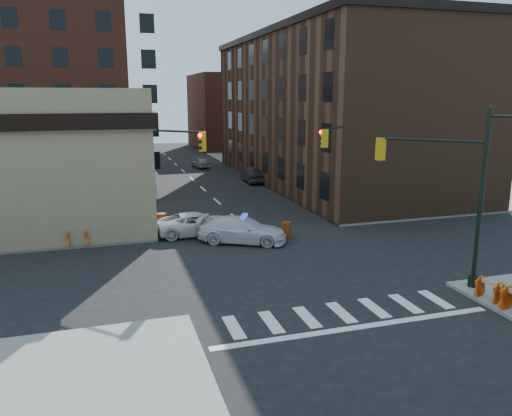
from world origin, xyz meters
TOP-DOWN VIEW (x-y plane):
  - ground at (0.00, 0.00)m, footprint 140.00×140.00m
  - sidewalk_ne at (23.00, 32.75)m, footprint 34.00×54.50m
  - apartment_block at (-18.50, 40.00)m, footprint 25.00×25.00m
  - commercial_row_ne at (13.00, 22.50)m, footprint 14.00×34.00m
  - filler_nw at (-16.00, 62.00)m, footprint 20.00×18.00m
  - filler_ne at (14.00, 58.00)m, footprint 16.00×16.00m
  - signal_pole_se at (6.04, -5.52)m, footprint 5.40×5.27m
  - signal_pole_nw at (-5.85, 5.34)m, footprint 3.58×3.67m
  - signal_pole_ne at (5.84, 5.35)m, footprint 3.67×3.58m
  - tree_ne_near at (7.50, 26.00)m, footprint 3.00×3.00m
  - tree_ne_far at (7.50, 34.00)m, footprint 3.00×3.00m
  - police_car at (-1.16, 3.97)m, footprint 5.68×4.31m
  - pickup at (-3.37, 6.36)m, footprint 5.17×2.54m
  - parked_car_wnear at (-5.50, 20.12)m, footprint 2.39×4.92m
  - parked_car_wfar at (-5.50, 28.31)m, footprint 1.96×5.00m
  - parked_car_wdeep at (-5.50, 45.12)m, footprint 2.70×5.54m
  - parked_car_enear at (5.50, 23.96)m, footprint 1.74×4.52m
  - parked_car_efar at (2.50, 35.95)m, footprint 1.88×3.86m
  - pedestrian_a at (-8.23, 6.00)m, footprint 0.76×0.60m
  - pedestrian_b at (-8.35, 7.14)m, footprint 1.11×0.96m
  - pedestrian_c at (-11.65, 6.94)m, footprint 1.09×1.19m
  - barrel_road at (1.70, 4.07)m, footprint 0.63×0.63m
  - barrel_bank at (-5.44, 8.20)m, footprint 0.81×0.81m
  - barricade_se_a at (6.40, -7.73)m, footprint 0.82×1.24m
  - barricade_nw_a at (-7.05, 6.27)m, footprint 1.21×0.78m
  - barricade_nw_b at (-10.53, 5.70)m, footprint 1.37×0.72m

SIDE VIEW (x-z plane):
  - ground at x=0.00m, z-range 0.00..0.00m
  - sidewalk_ne at x=23.00m, z-range 0.00..0.15m
  - barrel_road at x=1.70m, z-range 0.00..1.01m
  - barrel_bank at x=-5.44m, z-range 0.00..1.11m
  - barricade_nw_a at x=-7.05m, z-range 0.15..0.99m
  - barricade_se_a at x=6.40m, z-range 0.15..1.00m
  - parked_car_efar at x=2.50m, z-range 0.00..1.27m
  - barricade_nw_b at x=-10.53m, z-range 0.15..1.16m
  - pickup at x=-3.37m, z-range 0.00..1.41m
  - parked_car_enear at x=5.50m, z-range 0.00..1.47m
  - police_car at x=-1.16m, z-range 0.00..1.53m
  - parked_car_wdeep at x=-5.50m, z-range 0.00..1.55m
  - parked_car_wnear at x=-5.50m, z-range 0.00..1.62m
  - parked_car_wfar at x=-5.50m, z-range 0.00..1.62m
  - pedestrian_a at x=-8.23m, z-range 0.15..1.99m
  - pedestrian_c at x=-11.65m, z-range 0.15..2.11m
  - pedestrian_b at x=-8.35m, z-range 0.15..2.12m
  - tree_ne_near at x=7.50m, z-range 1.06..5.91m
  - tree_ne_far at x=7.50m, z-range 1.06..5.91m
  - signal_pole_nw at x=-5.85m, z-range 0.34..8.34m
  - signal_pole_ne at x=5.84m, z-range 0.34..8.34m
  - signal_pole_se at x=6.04m, z-range 0.61..8.61m
  - filler_ne at x=14.00m, z-range 0.00..12.00m
  - commercial_row_ne at x=13.00m, z-range 0.00..14.00m
  - filler_nw at x=-16.00m, z-range 0.00..16.00m
  - apartment_block at x=-18.50m, z-range 0.00..24.00m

